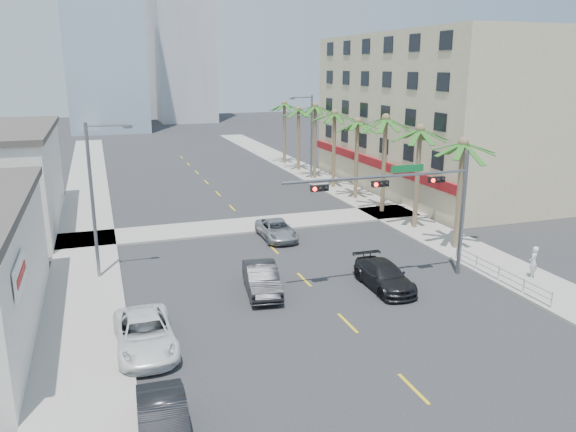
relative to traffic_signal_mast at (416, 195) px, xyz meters
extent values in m
plane|color=#262628|center=(-5.78, -7.95, -5.06)|extent=(260.00, 260.00, 0.00)
cube|color=gray|center=(6.22, 12.05, -4.99)|extent=(4.00, 120.00, 0.15)
cube|color=gray|center=(-17.78, 12.05, -4.99)|extent=(4.00, 120.00, 0.15)
cube|color=gray|center=(-5.78, 14.05, -4.99)|extent=(80.00, 4.00, 0.15)
cube|color=#C3B189|center=(16.22, 22.05, 2.44)|extent=(15.00, 28.00, 15.00)
cube|color=maroon|center=(8.62, 22.05, -2.06)|extent=(0.30, 28.00, 0.80)
cube|color=#ADADB2|center=(-8.78, 117.05, 15.94)|extent=(16.00, 16.00, 42.00)
cylinder|color=slate|center=(3.22, 0.05, -1.46)|extent=(0.24, 0.24, 7.20)
cylinder|color=slate|center=(-2.28, 0.05, 1.14)|extent=(11.00, 0.16, 0.16)
cube|color=#0C662D|center=(-0.58, 0.05, 1.49)|extent=(2.00, 0.05, 0.40)
cube|color=black|center=(1.22, -0.10, 0.79)|extent=(0.95, 0.28, 0.32)
sphere|color=#FF0C05|center=(0.90, -0.26, 0.79)|extent=(0.22, 0.22, 0.22)
cube|color=black|center=(-2.28, -0.10, 0.79)|extent=(0.95, 0.28, 0.32)
sphere|color=#FF0C05|center=(-2.60, -0.26, 0.79)|extent=(0.22, 0.22, 0.22)
cube|color=black|center=(-5.78, -0.10, 0.79)|extent=(0.95, 0.28, 0.32)
sphere|color=#FF0C05|center=(-6.10, -0.26, 0.79)|extent=(0.22, 0.22, 0.22)
cylinder|color=brown|center=(5.82, 4.05, -1.46)|extent=(0.36, 0.36, 7.20)
cylinder|color=brown|center=(5.82, 9.25, -1.28)|extent=(0.36, 0.36, 7.56)
cylinder|color=brown|center=(5.82, 14.45, -1.10)|extent=(0.36, 0.36, 7.92)
cylinder|color=brown|center=(5.82, 19.65, -1.46)|extent=(0.36, 0.36, 7.20)
cylinder|color=brown|center=(5.82, 24.85, -1.28)|extent=(0.36, 0.36, 7.56)
cylinder|color=brown|center=(5.82, 30.05, -1.10)|extent=(0.36, 0.36, 7.92)
cylinder|color=brown|center=(5.82, 35.25, -1.46)|extent=(0.36, 0.36, 7.20)
cylinder|color=brown|center=(5.82, 40.45, -1.28)|extent=(0.36, 0.36, 7.56)
cylinder|color=slate|center=(-16.98, 6.05, -0.56)|extent=(0.20, 0.20, 9.00)
cylinder|color=slate|center=(-15.88, 6.05, 3.74)|extent=(2.20, 0.12, 0.12)
cube|color=slate|center=(-14.78, 6.05, 3.64)|extent=(0.50, 0.25, 0.18)
cylinder|color=slate|center=(5.42, 30.05, -0.56)|extent=(0.20, 0.20, 9.00)
cylinder|color=slate|center=(4.32, 30.05, 3.74)|extent=(2.20, 0.12, 0.12)
cube|color=slate|center=(3.22, 30.05, 3.64)|extent=(0.50, 0.25, 0.18)
cylinder|color=silver|center=(4.52, -1.95, -4.51)|extent=(0.08, 8.00, 0.08)
cylinder|color=silver|center=(4.52, -1.95, -4.16)|extent=(0.08, 8.00, 0.08)
cylinder|color=silver|center=(4.52, -5.95, -4.56)|extent=(0.08, 0.08, 1.00)
cylinder|color=silver|center=(4.52, -3.95, -4.56)|extent=(0.08, 0.08, 1.00)
cylinder|color=silver|center=(4.52, -1.95, -4.56)|extent=(0.08, 0.08, 1.00)
cylinder|color=silver|center=(4.52, 0.05, -4.56)|extent=(0.08, 0.08, 1.00)
cylinder|color=silver|center=(4.52, 2.05, -4.56)|extent=(0.08, 0.08, 1.00)
imported|color=black|center=(-15.18, -10.30, -4.31)|extent=(1.75, 4.60, 1.50)
imported|color=white|center=(-15.18, -3.51, -4.32)|extent=(2.52, 5.37, 1.49)
imported|color=black|center=(-8.62, 1.03, -4.28)|extent=(2.30, 4.95, 1.57)
imported|color=#AFB0B4|center=(-4.85, 10.22, -4.40)|extent=(2.28, 4.80, 1.32)
imported|color=black|center=(-2.01, -0.52, -4.35)|extent=(2.10, 4.97, 1.43)
imported|color=silver|center=(6.64, -2.19, -3.98)|extent=(0.81, 0.76, 1.87)
camera|label=1|loc=(-16.44, -26.40, 6.84)|focal=35.00mm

